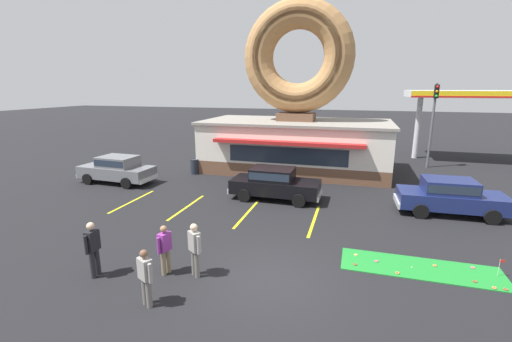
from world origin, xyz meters
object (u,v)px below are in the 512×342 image
(car_grey, at_px, (117,168))
(pedestrian_leather_jacket_man, at_px, (93,247))
(pedestrian_clipboard_woman, at_px, (195,247))
(pedestrian_hooded_kid, at_px, (165,248))
(pedestrian_blue_sweater_man, at_px, (145,275))
(golf_ball, at_px, (412,267))
(car_black, at_px, (274,182))
(traffic_light_pole, at_px, (433,115))
(car_navy, at_px, (450,195))
(putting_flag_pin, at_px, (501,264))
(trash_bin, at_px, (195,166))

(car_grey, bearing_deg, pedestrian_leather_jacket_man, -55.48)
(pedestrian_clipboard_woman, bearing_deg, pedestrian_hooded_kid, -171.92)
(pedestrian_blue_sweater_man, distance_m, pedestrian_leather_jacket_man, 2.45)
(golf_ball, xyz_separation_m, car_grey, (-15.35, 5.85, 0.82))
(car_black, height_order, traffic_light_pole, traffic_light_pole)
(pedestrian_blue_sweater_man, bearing_deg, golf_ball, 29.88)
(car_navy, bearing_deg, pedestrian_hooded_kid, -139.63)
(car_black, height_order, pedestrian_blue_sweater_man, car_black)
(car_black, bearing_deg, pedestrian_leather_jacket_man, -111.58)
(pedestrian_hooded_kid, bearing_deg, pedestrian_leather_jacket_man, -159.25)
(pedestrian_leather_jacket_man, bearing_deg, pedestrian_hooded_kid, 20.75)
(car_grey, xyz_separation_m, pedestrian_clipboard_woman, (9.05, -8.12, 0.06))
(putting_flag_pin, bearing_deg, trash_bin, 148.30)
(pedestrian_blue_sweater_man, height_order, trash_bin, pedestrian_blue_sweater_man)
(pedestrian_blue_sweater_man, xyz_separation_m, pedestrian_leather_jacket_man, (-2.31, 0.80, 0.09))
(car_black, distance_m, car_navy, 7.98)
(car_grey, relative_size, traffic_light_pole, 0.80)
(pedestrian_blue_sweater_man, height_order, traffic_light_pole, traffic_light_pole)
(putting_flag_pin, bearing_deg, car_black, 147.07)
(car_navy, relative_size, traffic_light_pole, 0.80)
(pedestrian_blue_sweater_man, bearing_deg, pedestrian_hooded_kid, 103.44)
(car_navy, xyz_separation_m, traffic_light_pole, (0.78, 9.72, 2.84))
(putting_flag_pin, xyz_separation_m, trash_bin, (-14.39, 8.89, 0.06))
(car_grey, bearing_deg, car_black, -1.97)
(golf_ball, bearing_deg, pedestrian_leather_jacket_man, -161.10)
(golf_ball, xyz_separation_m, car_navy, (2.23, 5.64, 0.82))
(putting_flag_pin, bearing_deg, pedestrian_leather_jacket_man, -163.86)
(putting_flag_pin, distance_m, traffic_light_pole, 15.50)
(trash_bin, bearing_deg, pedestrian_hooded_kid, -67.67)
(pedestrian_leather_jacket_man, relative_size, trash_bin, 1.77)
(traffic_light_pole, bearing_deg, trash_bin, -157.34)
(car_black, bearing_deg, trash_bin, 149.97)
(pedestrian_clipboard_woman, relative_size, trash_bin, 1.72)
(pedestrian_hooded_kid, bearing_deg, trash_bin, 112.33)
(car_navy, height_order, pedestrian_clipboard_woman, pedestrian_clipboard_woman)
(golf_ball, xyz_separation_m, pedestrian_leather_jacket_man, (-9.17, -3.14, 0.91))
(car_black, distance_m, pedestrian_hooded_kid, 8.06)
(pedestrian_hooded_kid, bearing_deg, golf_ball, 18.40)
(putting_flag_pin, bearing_deg, pedestrian_clipboard_woman, -164.09)
(pedestrian_hooded_kid, relative_size, traffic_light_pole, 0.27)
(car_black, height_order, pedestrian_hooded_kid, car_black)
(car_navy, xyz_separation_m, pedestrian_hooded_kid, (-9.46, -8.04, -0.02))
(car_black, bearing_deg, traffic_light_pole, 48.33)
(putting_flag_pin, relative_size, car_black, 0.12)
(car_grey, xyz_separation_m, car_navy, (17.58, -0.21, 0.00))
(traffic_light_pole, bearing_deg, pedestrian_clipboard_woman, -117.85)
(car_black, distance_m, pedestrian_leather_jacket_man, 9.31)
(car_black, xyz_separation_m, pedestrian_clipboard_woman, (-0.56, -7.79, 0.06))
(pedestrian_hooded_kid, relative_size, pedestrian_leather_jacket_man, 0.90)
(pedestrian_blue_sweater_man, xyz_separation_m, pedestrian_clipboard_woman, (0.56, 1.67, 0.06))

